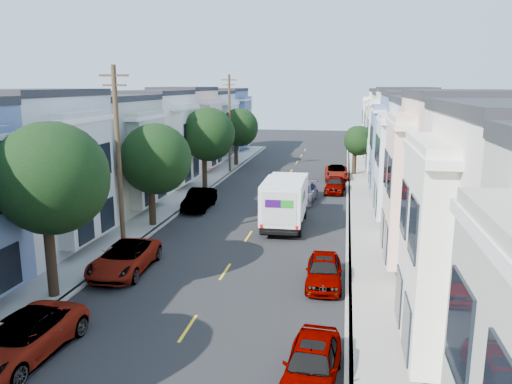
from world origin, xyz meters
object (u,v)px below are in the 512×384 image
(parked_left_d, at_px, (199,200))
(utility_pole_near, at_px, (119,160))
(fedex_truck, at_px, (285,199))
(parked_left_b, at_px, (20,339))
(tree_d, at_px, (207,135))
(parked_right_d, at_px, (337,172))
(parked_right_a, at_px, (312,364))
(parked_right_b, at_px, (324,271))
(tree_b, at_px, (50,179))
(utility_pole_far, at_px, (230,124))
(tree_far_r, at_px, (358,141))
(parked_left_c, at_px, (125,258))
(tree_e, at_px, (238,127))
(tree_c, at_px, (154,159))
(lead_sedan, at_px, (303,193))
(parked_right_c, at_px, (335,185))

(parked_left_d, bearing_deg, utility_pole_near, -98.40)
(fedex_truck, distance_m, parked_left_b, 19.14)
(tree_d, xyz_separation_m, parked_right_d, (11.20, 6.79, -4.18))
(fedex_truck, bearing_deg, parked_right_a, -80.99)
(parked_right_b, bearing_deg, tree_b, -163.76)
(utility_pole_far, height_order, fedex_truck, utility_pole_far)
(tree_far_r, distance_m, fedex_truck, 20.65)
(tree_far_r, xyz_separation_m, parked_right_d, (-1.99, -2.55, -2.85))
(parked_right_b, bearing_deg, parked_left_d, 125.89)
(parked_left_c, bearing_deg, tree_d, 91.93)
(tree_e, relative_size, tree_far_r, 1.30)
(tree_far_r, distance_m, parked_right_b, 29.77)
(fedex_truck, xyz_separation_m, parked_right_b, (2.99, -9.60, -1.09))
(tree_b, xyz_separation_m, parked_right_a, (11.20, -4.44, -4.63))
(tree_c, relative_size, tree_e, 1.03)
(tree_b, distance_m, lead_sedan, 22.58)
(fedex_truck, distance_m, parked_right_a, 17.91)
(parked_left_d, relative_size, parked_right_a, 1.04)
(lead_sedan, bearing_deg, parked_right_a, -79.46)
(tree_b, distance_m, utility_pole_near, 6.38)
(utility_pole_near, distance_m, parked_left_c, 5.48)
(tree_d, bearing_deg, tree_e, 90.00)
(tree_d, bearing_deg, parked_right_c, 2.13)
(utility_pole_near, bearing_deg, parked_left_d, 82.06)
(tree_c, bearing_deg, tree_far_r, 58.71)
(tree_b, distance_m, parked_right_d, 32.91)
(parked_left_b, xyz_separation_m, parked_left_c, (0.00, 8.16, -0.00))
(tree_c, height_order, tree_far_r, tree_c)
(tree_b, height_order, parked_right_c, tree_b)
(parked_left_d, bearing_deg, parked_right_a, -65.28)
(utility_pole_far, bearing_deg, parked_right_d, -9.02)
(parked_right_b, bearing_deg, tree_far_r, 84.63)
(tree_c, relative_size, parked_left_c, 1.32)
(lead_sedan, xyz_separation_m, parked_right_c, (2.44, 3.94, -0.01))
(parked_right_b, distance_m, parked_right_c, 20.64)
(lead_sedan, bearing_deg, parked_right_d, 81.57)
(tree_b, bearing_deg, parked_left_c, 68.07)
(utility_pole_near, bearing_deg, parked_right_a, -43.98)
(tree_far_r, height_order, parked_right_b, tree_far_r)
(tree_c, bearing_deg, tree_d, 90.00)
(lead_sedan, xyz_separation_m, parked_left_b, (-7.36, -24.96, 0.00))
(tree_b, height_order, parked_left_d, tree_b)
(tree_e, distance_m, parked_right_c, 17.20)
(tree_d, xyz_separation_m, fedex_truck, (8.21, -10.62, -3.07))
(parked_left_c, distance_m, parked_right_b, 9.80)
(fedex_truck, bearing_deg, parked_left_b, -111.50)
(lead_sedan, xyz_separation_m, parked_left_c, (-7.36, -16.81, -0.00))
(tree_d, bearing_deg, parked_right_d, 31.21)
(utility_pole_near, height_order, parked_right_b, utility_pole_near)
(lead_sedan, xyz_separation_m, parked_right_d, (2.44, 10.31, -0.04))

